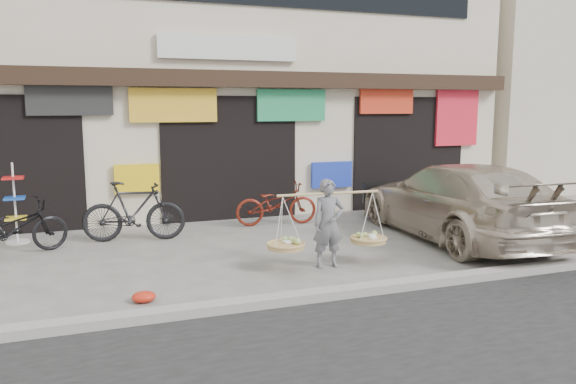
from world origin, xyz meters
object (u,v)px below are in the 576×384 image
object	(u,v)px
bike_2	(276,204)
display_rack	(15,211)
bike_1	(134,211)
bike_0	(13,228)
street_vendor	(328,228)
suv	(457,201)

from	to	relation	value
bike_2	display_rack	world-z (taller)	display_rack
bike_1	bike_0	bearing A→B (deg)	111.69
display_rack	bike_1	bearing A→B (deg)	-15.29
bike_0	display_rack	size ratio (longest dim) A/B	1.21
bike_0	display_rack	bearing A→B (deg)	-20.52
street_vendor	bike_2	xyz separation A→B (m)	(0.24, 3.24, -0.17)
bike_1	suv	bearing A→B (deg)	-98.35
street_vendor	suv	distance (m)	3.20
street_vendor	display_rack	xyz separation A→B (m)	(-4.73, 3.34, -0.03)
bike_2	suv	xyz separation A→B (m)	(2.82, -2.30, 0.27)
street_vendor	suv	bearing A→B (deg)	19.86
bike_0	bike_1	size ratio (longest dim) A/B	0.97
bike_0	bike_2	bearing A→B (deg)	-103.44
bike_1	bike_2	world-z (taller)	bike_1
suv	street_vendor	bearing A→B (deg)	19.78
bike_1	display_rack	xyz separation A→B (m)	(-2.04, 0.56, 0.04)
street_vendor	suv	world-z (taller)	suv
bike_0	suv	xyz separation A→B (m)	(7.74, -1.42, 0.25)
bike_0	bike_2	world-z (taller)	bike_0
street_vendor	bike_1	size ratio (longest dim) A/B	1.04
display_rack	bike_0	bearing A→B (deg)	-86.87
street_vendor	display_rack	distance (m)	5.79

